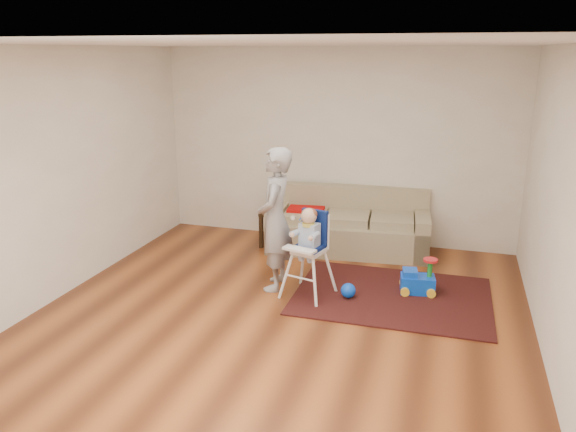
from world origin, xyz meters
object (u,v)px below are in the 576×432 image
(ride_on_toy, at_px, (418,275))
(toy_ball, at_px, (348,290))
(sofa, at_px, (348,221))
(side_table, at_px, (281,227))
(adult, at_px, (275,219))
(high_chair, at_px, (308,254))

(ride_on_toy, height_order, toy_ball, ride_on_toy)
(sofa, xyz_separation_m, side_table, (-0.95, -0.04, -0.17))
(side_table, xyz_separation_m, ride_on_toy, (1.98, -1.17, -0.03))
(adult, bearing_deg, side_table, -172.12)
(sofa, height_order, side_table, sofa)
(ride_on_toy, relative_size, high_chair, 0.40)
(side_table, distance_m, adult, 1.60)
(ride_on_toy, bearing_deg, high_chair, -170.08)
(ride_on_toy, xyz_separation_m, adult, (-1.59, -0.28, 0.59))
(side_table, height_order, adult, adult)
(side_table, relative_size, ride_on_toy, 1.21)
(side_table, bearing_deg, sofa, 2.13)
(sofa, xyz_separation_m, ride_on_toy, (1.03, -1.20, -0.19))
(ride_on_toy, bearing_deg, sofa, 121.69)
(ride_on_toy, height_order, adult, adult)
(sofa, bearing_deg, side_table, 176.65)
(high_chair, bearing_deg, toy_ball, 18.70)
(sofa, xyz_separation_m, high_chair, (-0.14, -1.60, 0.08))
(sofa, relative_size, high_chair, 2.17)
(toy_ball, bearing_deg, adult, 174.11)
(sofa, bearing_deg, adult, -116.22)
(side_table, distance_m, toy_ball, 1.99)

